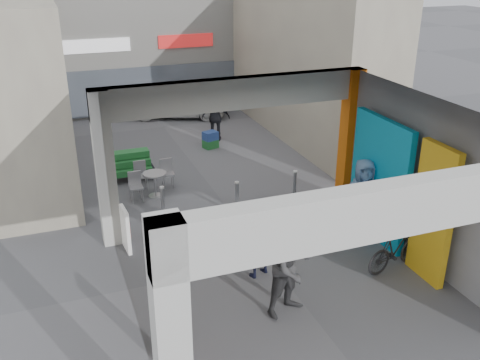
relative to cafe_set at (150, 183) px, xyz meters
name	(u,v)px	position (x,y,z in m)	size (l,w,h in m)	color
ground	(269,261)	(1.67, -4.33, -0.28)	(90.00, 90.00, 0.00)	#59595E
arcade_canopy	(316,171)	(2.21, -5.16, 2.02)	(6.40, 6.45, 6.40)	#B9B9B5
far_building	(136,6)	(1.67, 9.66, 3.71)	(18.00, 4.08, 8.00)	silver
plaza_bldg_left	(25,85)	(-2.83, 3.17, 2.22)	(2.00, 9.00, 5.00)	#ADA68F
plaza_bldg_right	(305,64)	(6.17, 3.17, 2.22)	(2.00, 9.00, 5.00)	#ADA68F
bollard_left	(163,204)	(-0.02, -1.74, 0.16)	(0.09, 0.09, 0.89)	#96999F
bollard_center	(237,199)	(1.76, -2.07, 0.16)	(0.09, 0.09, 0.88)	#96999F
bollard_right	(295,187)	(3.41, -1.91, 0.15)	(0.09, 0.09, 0.87)	#96999F
advert_board_near	(165,337)	(-1.08, -6.55, 0.22)	(0.12, 0.55, 1.00)	white
advert_board_far	(126,229)	(-1.08, -2.80, 0.22)	(0.14, 0.55, 1.00)	white
cafe_set	(150,183)	(0.00, 0.00, 0.00)	(1.32, 1.06, 0.80)	#A0A0A5
produce_stand	(133,169)	(-0.26, 1.12, 0.04)	(1.22, 0.66, 0.81)	black
crate_stack	(210,140)	(2.63, 2.88, 0.00)	(0.54, 0.47, 0.56)	#1A5E26
border_collie	(311,240)	(2.66, -4.30, 0.00)	(0.27, 0.52, 0.72)	black
man_with_dog	(259,239)	(1.25, -4.73, 0.54)	(0.60, 0.39, 1.64)	black
man_back_turned	(292,266)	(1.35, -6.03, 0.66)	(0.92, 0.71, 1.88)	#3C3C3F
man_elderly	(362,197)	(4.12, -3.91, 0.63)	(0.89, 0.58, 1.82)	#5A80AF
man_crates	(216,117)	(3.04, 3.55, 0.54)	(0.96, 0.40, 1.64)	black
bicycle_front	(356,214)	(3.97, -3.95, 0.26)	(0.72, 2.05, 1.08)	black
bicycle_rear	(396,249)	(3.97, -5.49, 0.17)	(0.42, 1.50, 0.90)	black
white_van	(175,100)	(2.44, 6.88, 0.40)	(1.61, 4.00, 1.36)	silver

